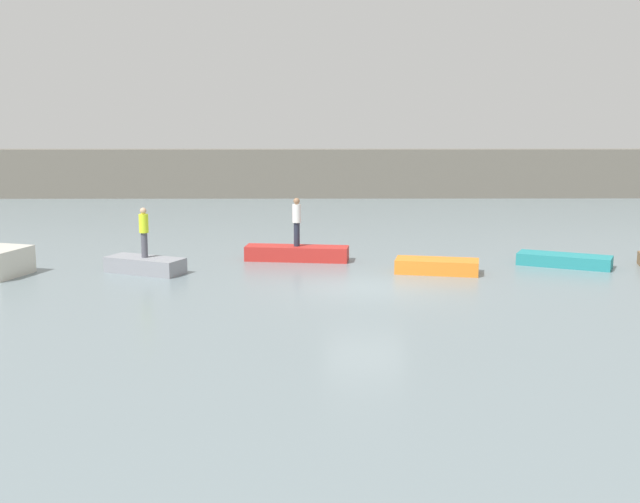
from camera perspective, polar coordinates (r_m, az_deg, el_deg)
ground_plane at (r=25.88m, az=3.16°, el=-2.57°), size 120.00×120.00×0.00m
embankment_wall at (r=51.52m, az=1.43°, el=5.46°), size 80.00×1.20×3.04m
rowboat_grey at (r=28.82m, az=-12.07°, el=-0.93°), size 2.93×2.12×0.54m
rowboat_red at (r=30.44m, az=-1.62°, el=-0.13°), size 3.90×1.41×0.54m
rowboat_orange at (r=28.43m, az=8.15°, el=-1.01°), size 2.99×1.68×0.48m
rowboat_teal at (r=30.63m, az=16.64°, el=-0.59°), size 3.39×2.33×0.43m
person_white_shirt at (r=30.24m, az=-1.63°, el=2.26°), size 0.32×0.32×1.80m
person_hiviz_shirt at (r=28.62m, az=-12.16°, el=1.48°), size 0.32×0.32×1.73m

